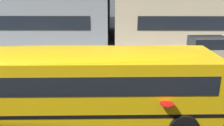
% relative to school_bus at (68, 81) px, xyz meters
% --- Properties ---
extents(ground_plane, '(400.00, 400.00, 0.00)m').
position_rel_school_bus_xyz_m(ground_plane, '(-1.32, 1.58, -1.59)').
color(ground_plane, '#38383D').
extents(sidewalk_far, '(120.00, 3.00, 0.01)m').
position_rel_school_bus_xyz_m(sidewalk_far, '(-1.32, 9.66, -1.59)').
color(sidewalk_far, gray).
rests_on(sidewalk_far, ground_plane).
extents(lane_centreline, '(110.00, 0.16, 0.01)m').
position_rel_school_bus_xyz_m(lane_centreline, '(-1.32, 1.58, -1.59)').
color(lane_centreline, silver).
rests_on(lane_centreline, ground_plane).
extents(school_bus, '(12.06, 2.87, 2.68)m').
position_rel_school_bus_xyz_m(school_bus, '(0.00, 0.00, 0.00)').
color(school_bus, yellow).
rests_on(school_bus, ground_plane).
extents(parked_car_beige_by_hydrant, '(3.96, 2.00, 1.64)m').
position_rel_school_bus_xyz_m(parked_car_beige_by_hydrant, '(7.52, 7.18, -0.75)').
color(parked_car_beige_by_hydrant, '#C1B28E').
rests_on(parked_car_beige_by_hydrant, ground_plane).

